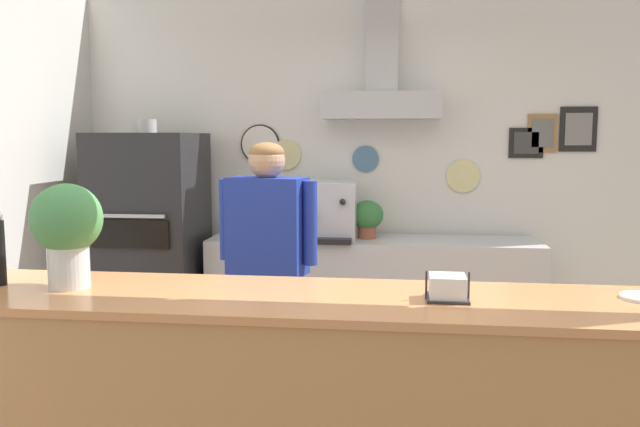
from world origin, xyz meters
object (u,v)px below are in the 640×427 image
pizza_oven (151,244)px  shop_worker (268,272)px  potted_rosemary (274,217)px  espresso_machine (327,211)px  napkin_holder (447,289)px  potted_thyme (367,217)px  basil_vase (67,230)px

pizza_oven → shop_worker: bearing=-43.0°
shop_worker → potted_rosemary: size_ratio=5.97×
espresso_machine → napkin_holder: bearing=-74.0°
potted_thyme → napkin_holder: potted_thyme is taller
espresso_machine → potted_rosemary: 0.41m
pizza_oven → potted_rosemary: (0.93, 0.13, 0.21)m
shop_worker → potted_thyme: shop_worker is taller
pizza_oven → espresso_machine: 1.37m
shop_worker → basil_vase: bearing=79.9°
basil_vase → napkin_holder: bearing=-0.4°
potted_rosemary → napkin_holder: 2.72m
potted_thyme → basil_vase: size_ratio=0.71×
shop_worker → potted_thyme: 1.34m
potted_thyme → napkin_holder: 2.56m
pizza_oven → shop_worker: pizza_oven is taller
potted_rosemary → basil_vase: (-0.31, -2.47, 0.25)m
napkin_holder → shop_worker: bearing=125.3°
pizza_oven → shop_worker: size_ratio=1.10×
potted_rosemary → basil_vase: 2.50m
espresso_machine → basil_vase: bearing=-106.3°
pizza_oven → basil_vase: bearing=-75.2°
potted_rosemary → espresso_machine: bearing=-0.1°
pizza_oven → napkin_holder: 3.13m
napkin_holder → potted_thyme: bearing=99.3°
pizza_oven → potted_thyme: pizza_oven is taller
espresso_machine → basil_vase: size_ratio=1.25×
napkin_holder → espresso_machine: bearing=106.0°
pizza_oven → potted_rosemary: 0.96m
pizza_oven → espresso_machine: pizza_oven is taller
espresso_machine → potted_thyme: bearing=9.4°
pizza_oven → shop_worker: 1.54m
potted_thyme → shop_worker: bearing=-112.7°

